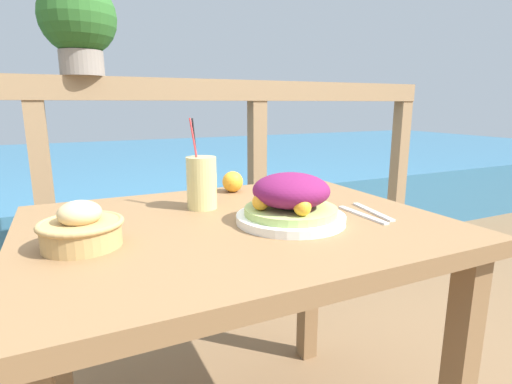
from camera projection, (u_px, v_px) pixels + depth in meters
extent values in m
cube|color=olive|center=(236.00, 228.00, 0.99)|extent=(1.00, 0.78, 0.04)
cube|color=olive|center=(458.00, 382.00, 0.97)|extent=(0.06, 0.06, 0.67)
cube|color=olive|center=(56.00, 333.00, 1.18)|extent=(0.06, 0.06, 0.67)
cube|color=olive|center=(309.00, 277.00, 1.55)|extent=(0.06, 0.06, 0.67)
cube|color=#937551|center=(158.00, 89.00, 1.64)|extent=(2.80, 0.08, 0.09)
cube|color=#937551|center=(49.00, 232.00, 1.57)|extent=(0.07, 0.07, 1.01)
cube|color=#937551|center=(257.00, 207.00, 1.95)|extent=(0.07, 0.07, 1.01)
cube|color=#937551|center=(397.00, 190.00, 2.33)|extent=(0.07, 0.07, 1.01)
cube|color=teal|center=(108.00, 181.00, 4.02)|extent=(12.00, 4.00, 0.46)
cylinder|color=white|center=(291.00, 218.00, 0.97)|extent=(0.27, 0.27, 0.02)
cylinder|color=#A8C66B|center=(291.00, 211.00, 0.97)|extent=(0.23, 0.23, 0.02)
ellipsoid|color=#72194C|center=(291.00, 190.00, 0.96)|extent=(0.19, 0.19, 0.08)
sphere|color=#F9A328|center=(317.00, 196.00, 1.00)|extent=(0.04, 0.04, 0.04)
sphere|color=#F9A328|center=(272.00, 193.00, 1.03)|extent=(0.04, 0.04, 0.04)
sphere|color=#F9A328|center=(261.00, 202.00, 0.93)|extent=(0.04, 0.04, 0.04)
sphere|color=#F9A328|center=(302.00, 207.00, 0.89)|extent=(0.04, 0.04, 0.04)
cylinder|color=#DBCC7F|center=(202.00, 183.00, 1.09)|extent=(0.08, 0.08, 0.14)
cylinder|color=black|center=(196.00, 158.00, 1.07)|extent=(0.01, 0.08, 0.21)
cylinder|color=red|center=(197.00, 158.00, 1.07)|extent=(0.02, 0.07, 0.21)
cylinder|color=tan|center=(82.00, 234.00, 0.80)|extent=(0.15, 0.15, 0.05)
torus|color=tan|center=(81.00, 223.00, 0.80)|extent=(0.17, 0.17, 0.01)
ellipsoid|color=#DBB77A|center=(80.00, 213.00, 0.79)|extent=(0.09, 0.09, 0.05)
cylinder|color=gray|center=(82.00, 63.00, 1.50)|extent=(0.16, 0.16, 0.09)
sphere|color=#285B23|center=(78.00, 17.00, 1.47)|extent=(0.28, 0.28, 0.28)
cube|color=silver|center=(362.00, 215.00, 1.03)|extent=(0.02, 0.18, 0.00)
cube|color=silver|center=(373.00, 212.00, 1.06)|extent=(0.05, 0.18, 0.00)
sphere|color=#F9A328|center=(233.00, 182.00, 1.30)|extent=(0.07, 0.07, 0.07)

